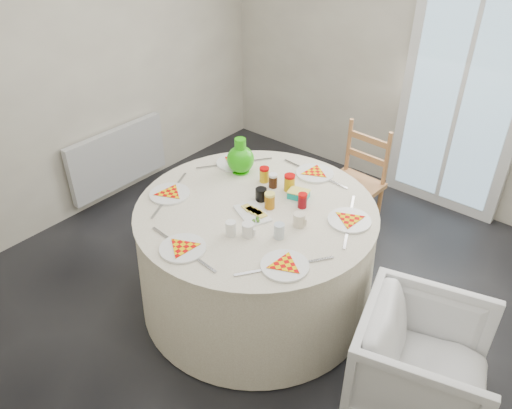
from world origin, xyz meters
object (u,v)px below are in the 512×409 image
Objects in this scene: radiator at (118,158)px; table at (256,257)px; armchair at (425,354)px; green_pitcher at (240,160)px; wooden_chair at (353,183)px.

radiator is 0.63× the size of table.
radiator is 1.42× the size of armchair.
table is at bearing -37.74° from green_pitcher.
table is at bearing -90.84° from wooden_chair.
armchair is at bearing -6.05° from radiator.
wooden_chair is 1.64m from armchair.
radiator is at bearing -152.73° from wooden_chair.
green_pitcher is at bearing 142.97° from table.
radiator is 1.55m from green_pitcher.
wooden_chair is (0.09, 1.11, 0.09)m from table.
table is 1.23m from armchair.
radiator is 1.86m from table.
green_pitcher is (-1.60, 0.34, 0.48)m from armchair.
armchair is (1.14, -1.17, -0.08)m from wooden_chair.
table reaches higher than armchair.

